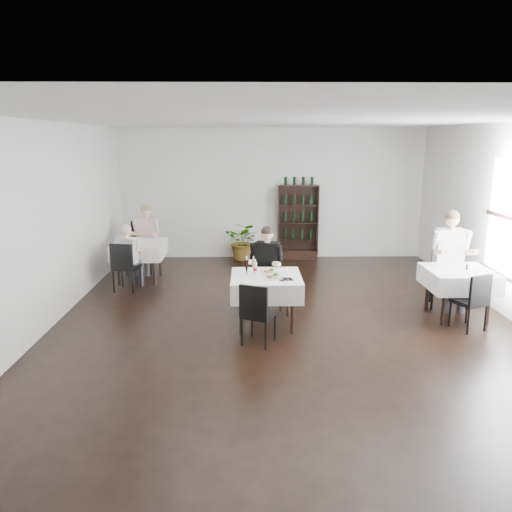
{
  "coord_description": "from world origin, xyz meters",
  "views": [
    {
      "loc": [
        -0.57,
        -7.09,
        2.72
      ],
      "look_at": [
        -0.45,
        0.2,
        1.02
      ],
      "focal_mm": 35.0,
      "sensor_mm": 36.0,
      "label": 1
    }
  ],
  "objects_px": {
    "wine_shelf": "(298,223)",
    "diner_main": "(266,262)",
    "main_table": "(266,285)",
    "potted_tree": "(244,241)"
  },
  "relations": [
    {
      "from": "main_table",
      "to": "diner_main",
      "type": "xyz_separation_m",
      "value": [
        0.02,
        0.67,
        0.18
      ]
    },
    {
      "from": "wine_shelf",
      "to": "main_table",
      "type": "bearing_deg",
      "value": -101.78
    },
    {
      "from": "potted_tree",
      "to": "diner_main",
      "type": "bearing_deg",
      "value": -83.88
    },
    {
      "from": "wine_shelf",
      "to": "main_table",
      "type": "relative_size",
      "value": 1.7
    },
    {
      "from": "wine_shelf",
      "to": "diner_main",
      "type": "bearing_deg",
      "value": -103.53
    },
    {
      "from": "wine_shelf",
      "to": "main_table",
      "type": "height_order",
      "value": "wine_shelf"
    },
    {
      "from": "wine_shelf",
      "to": "diner_main",
      "type": "distance_m",
      "value": 3.75
    },
    {
      "from": "main_table",
      "to": "diner_main",
      "type": "relative_size",
      "value": 0.74
    },
    {
      "from": "wine_shelf",
      "to": "potted_tree",
      "type": "distance_m",
      "value": 1.32
    },
    {
      "from": "main_table",
      "to": "potted_tree",
      "type": "height_order",
      "value": "potted_tree"
    }
  ]
}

